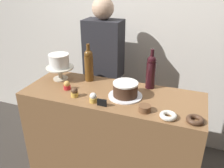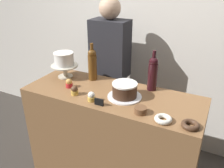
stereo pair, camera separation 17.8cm
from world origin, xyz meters
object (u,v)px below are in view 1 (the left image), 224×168
object	(u,v)px
donut_sugar	(168,116)
price_sign_chalkboard	(102,103)
cake_stand_pedestal	(60,71)
wine_bottle_dark_red	(151,71)
white_layer_cake	(59,61)
chocolate_round_cake	(125,89)
cupcake_caramel	(67,85)
cookie_stack	(145,108)
cupcake_vanilla	(93,98)
cupcake_chocolate	(75,92)
barista_figure	(104,76)
donut_chocolate	(195,120)
wine_bottle_amber	(89,65)

from	to	relation	value
donut_sugar	price_sign_chalkboard	size ratio (longest dim) A/B	1.60
cake_stand_pedestal	wine_bottle_dark_red	bearing A→B (deg)	7.99
white_layer_cake	chocolate_round_cake	size ratio (longest dim) A/B	0.92
wine_bottle_dark_red	price_sign_chalkboard	xyz separation A→B (m)	(-0.25, -0.41, -0.12)
cake_stand_pedestal	cupcake_caramel	world-z (taller)	cake_stand_pedestal
wine_bottle_dark_red	cookie_stack	world-z (taller)	wine_bottle_dark_red
chocolate_round_cake	price_sign_chalkboard	distance (m)	0.22
white_layer_cake	cupcake_vanilla	bearing A→B (deg)	-31.68
cupcake_vanilla	price_sign_chalkboard	size ratio (longest dim) A/B	1.06
cupcake_chocolate	donut_sugar	world-z (taller)	cupcake_chocolate
cake_stand_pedestal	barista_figure	xyz separation A→B (m)	(0.25, 0.40, -0.17)
chocolate_round_cake	cupcake_caramel	xyz separation A→B (m)	(-0.48, -0.05, -0.03)
chocolate_round_cake	cake_stand_pedestal	bearing A→B (deg)	170.17
chocolate_round_cake	cupcake_chocolate	world-z (taller)	chocolate_round_cake
chocolate_round_cake	price_sign_chalkboard	world-z (taller)	chocolate_round_cake
donut_chocolate	cake_stand_pedestal	bearing A→B (deg)	166.26
donut_sugar	white_layer_cake	bearing A→B (deg)	163.44
donut_sugar	donut_chocolate	xyz separation A→B (m)	(0.16, 0.01, 0.00)
wine_bottle_amber	barista_figure	size ratio (longest dim) A/B	0.20
donut_chocolate	cupcake_vanilla	bearing A→B (deg)	179.33
wine_bottle_dark_red	cookie_stack	xyz separation A→B (m)	(0.04, -0.37, -0.12)
cupcake_caramel	price_sign_chalkboard	size ratio (longest dim) A/B	1.06
wine_bottle_amber	wine_bottle_dark_red	distance (m)	0.53
white_layer_cake	price_sign_chalkboard	bearing A→B (deg)	-29.89
cupcake_chocolate	barista_figure	size ratio (longest dim) A/B	0.05
donut_sugar	wine_bottle_amber	bearing A→B (deg)	153.81
cake_stand_pedestal	chocolate_round_cake	bearing A→B (deg)	-9.83
cupcake_caramel	cookie_stack	xyz separation A→B (m)	(0.66, -0.11, -0.01)
cupcake_chocolate	cookie_stack	distance (m)	0.55
wine_bottle_dark_red	cupcake_vanilla	distance (m)	0.52
chocolate_round_cake	barista_figure	world-z (taller)	barista_figure
barista_figure	cupcake_chocolate	bearing A→B (deg)	-87.96
cake_stand_pedestal	barista_figure	world-z (taller)	barista_figure
cake_stand_pedestal	cupcake_vanilla	xyz separation A→B (m)	(0.44, -0.27, -0.04)
cake_stand_pedestal	price_sign_chalkboard	bearing A→B (deg)	-29.89
barista_figure	cake_stand_pedestal	bearing A→B (deg)	-121.97
donut_chocolate	cupcake_chocolate	bearing A→B (deg)	177.66
wine_bottle_dark_red	donut_sugar	xyz separation A→B (m)	(0.21, -0.40, -0.13)
chocolate_round_cake	barista_figure	bearing A→B (deg)	126.99
wine_bottle_amber	price_sign_chalkboard	bearing A→B (deg)	-53.25
wine_bottle_dark_red	cupcake_caramel	world-z (taller)	wine_bottle_dark_red
price_sign_chalkboard	cake_stand_pedestal	bearing A→B (deg)	150.11
cupcake_caramel	price_sign_chalkboard	bearing A→B (deg)	-21.45
cupcake_vanilla	cake_stand_pedestal	bearing A→B (deg)	148.32
barista_figure	cookie_stack	bearing A→B (deg)	-49.42
white_layer_cake	wine_bottle_amber	xyz separation A→B (m)	(0.25, 0.07, -0.03)
cookie_stack	barista_figure	bearing A→B (deg)	130.58
chocolate_round_cake	donut_chocolate	world-z (taller)	chocolate_round_cake
barista_figure	white_layer_cake	bearing A→B (deg)	-121.97
cupcake_caramel	donut_chocolate	xyz separation A→B (m)	(0.99, -0.12, -0.02)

